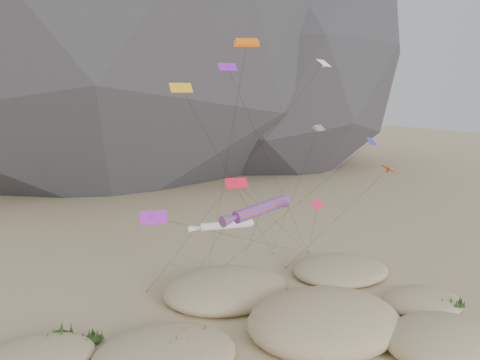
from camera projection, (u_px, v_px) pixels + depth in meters
name	position (u px, v px, depth m)	size (l,w,h in m)	color
ground	(322.00, 353.00, 42.73)	(500.00, 500.00, 0.00)	#CCB789
dunes	(280.00, 329.00, 45.68)	(49.38, 37.24, 4.60)	#CCB789
dune_grass	(292.00, 329.00, 45.38)	(41.58, 27.54, 1.53)	black
kite_stakes	(235.00, 268.00, 63.53)	(25.45, 8.69, 0.30)	#3F2D1E
rainbow_tube_kite	(259.00, 209.00, 47.59)	(12.06, 18.99, 12.84)	red
white_tube_kite	(223.00, 226.00, 48.76)	(6.50, 14.32, 10.55)	white
orange_parafoil	(246.00, 46.00, 48.51)	(2.88, 13.59, 29.13)	orange
multi_parafoil	(318.00, 131.00, 57.48)	(2.05, 12.26, 19.70)	red
delta_kites	(277.00, 150.00, 49.47)	(32.80, 21.44, 27.38)	red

